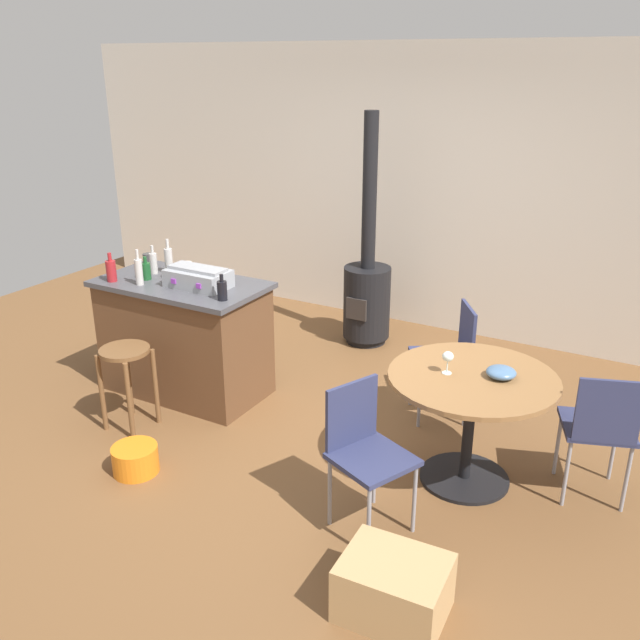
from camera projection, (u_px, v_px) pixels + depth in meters
name	position (u px, v px, depth m)	size (l,w,h in m)	color
ground_plane	(285.00, 427.00, 4.98)	(8.80, 8.80, 0.00)	brown
back_wall	(420.00, 190.00, 6.52)	(8.00, 0.10, 2.70)	beige
kitchen_island	(185.00, 337.00, 5.38)	(1.32, 0.73, 0.93)	brown
wooden_stool	(126.00, 368.00, 4.84)	(0.36, 0.36, 0.62)	brown
dining_table	(471.00, 401.00, 4.16)	(1.04, 1.04, 0.74)	black
folding_chair_near	(365.00, 446.00, 3.79)	(0.53, 0.53, 0.86)	navy
folding_chair_far	(600.00, 425.00, 4.00)	(0.51, 0.51, 0.87)	navy
folding_chair_left	(450.00, 352.00, 4.98)	(0.55, 0.55, 0.87)	navy
wood_stove	(367.00, 289.00, 6.31)	(0.44, 0.45, 2.13)	black
toolbox	(198.00, 277.00, 5.08)	(0.47, 0.29, 0.16)	gray
bottle_0	(146.00, 271.00, 5.25)	(0.08, 0.08, 0.18)	#194C23
bottle_1	(139.00, 271.00, 5.11)	(0.06, 0.06, 0.28)	#B7B2AD
bottle_2	(169.00, 260.00, 5.40)	(0.06, 0.06, 0.28)	#B7B2AD
bottle_3	(111.00, 270.00, 5.20)	(0.08, 0.08, 0.23)	maroon
bottle_4	(222.00, 290.00, 4.80)	(0.07, 0.07, 0.19)	black
bottle_5	(153.00, 263.00, 5.39)	(0.06, 0.06, 0.23)	#B7B2AD
cup_0	(149.00, 260.00, 5.60)	(0.12, 0.09, 0.10)	#383838
cup_1	(169.00, 273.00, 5.30)	(0.11, 0.07, 0.08)	#383838
cup_2	(187.00, 268.00, 5.42)	(0.12, 0.09, 0.09)	white
wine_glass	(448.00, 357.00, 4.10)	(0.07, 0.07, 0.14)	silver
serving_bowl	(501.00, 372.00, 4.06)	(0.18, 0.18, 0.07)	#4C7099
cardboard_box	(394.00, 588.00, 3.26)	(0.51, 0.40, 0.30)	tan
plastic_bucket	(135.00, 459.00, 4.42)	(0.30, 0.30, 0.18)	orange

